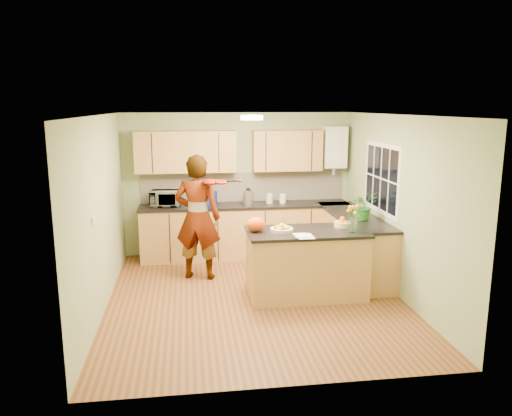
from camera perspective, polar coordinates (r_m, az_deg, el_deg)
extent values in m
plane|color=brown|center=(7.04, -0.13, -10.22)|extent=(4.50, 4.50, 0.00)
cube|color=white|center=(6.53, -0.14, 10.58)|extent=(4.00, 4.50, 0.02)
cube|color=#9EAE7C|center=(8.87, -2.10, 2.76)|extent=(4.00, 0.02, 2.50)
cube|color=#9EAE7C|center=(4.52, 3.74, -6.05)|extent=(4.00, 0.02, 2.50)
cube|color=#9EAE7C|center=(6.71, -17.32, -0.69)|extent=(0.02, 4.50, 2.50)
cube|color=#9EAE7C|center=(7.21, 15.81, 0.24)|extent=(0.02, 4.50, 2.50)
cube|color=tan|center=(8.75, -1.21, -2.71)|extent=(3.60, 0.60, 0.90)
cube|color=black|center=(8.64, -1.21, 0.30)|extent=(3.64, 0.62, 0.04)
cube|color=tan|center=(8.06, 11.13, -4.20)|extent=(0.60, 2.20, 0.90)
cube|color=black|center=(7.94, 11.19, -0.94)|extent=(0.62, 2.24, 0.04)
cube|color=#EFE4CF|center=(8.87, -1.44, 2.44)|extent=(3.60, 0.02, 0.52)
cube|color=tan|center=(8.58, -8.04, 6.39)|extent=(1.70, 0.34, 0.70)
cube|color=tan|center=(8.76, 3.56, 6.59)|extent=(1.20, 0.34, 0.70)
cube|color=white|center=(8.97, 8.92, 6.91)|extent=(0.40, 0.30, 0.72)
cylinder|color=silver|center=(9.01, 8.84, 4.37)|extent=(0.06, 0.06, 0.20)
cube|color=white|center=(7.71, 14.12, 3.31)|extent=(0.01, 1.30, 1.05)
cube|color=black|center=(7.70, 14.10, 3.31)|extent=(0.01, 1.18, 0.92)
cube|color=white|center=(6.12, -18.09, -1.42)|extent=(0.02, 0.09, 0.09)
cylinder|color=#FFEABF|center=(6.83, -0.48, 10.30)|extent=(0.30, 0.30, 0.06)
cylinder|color=white|center=(6.83, -0.48, 10.55)|extent=(0.10, 0.10, 0.02)
cube|color=tan|center=(7.01, 5.75, -6.46)|extent=(1.60, 0.80, 0.90)
cube|color=black|center=(6.88, 5.83, -2.74)|extent=(1.64, 0.84, 0.04)
cylinder|color=beige|center=(6.79, 2.97, -2.50)|extent=(0.31, 0.31, 0.05)
cylinder|color=beige|center=(7.15, 9.84, -1.85)|extent=(0.23, 0.23, 0.07)
cylinder|color=silver|center=(6.85, 11.09, -1.95)|extent=(0.10, 0.10, 0.20)
ellipsoid|color=#E24A12|center=(6.77, -0.01, -1.88)|extent=(0.32, 0.29, 0.20)
cube|color=white|center=(6.57, 5.60, -3.20)|extent=(0.21, 0.29, 0.01)
imported|color=tan|center=(7.61, -6.69, -1.07)|extent=(0.79, 0.63, 1.91)
imported|color=white|center=(8.58, -10.34, 1.08)|extent=(0.52, 0.38, 0.27)
cube|color=navy|center=(8.58, -5.53, 1.09)|extent=(0.33, 0.28, 0.23)
cylinder|color=silver|center=(8.60, -0.91, 1.22)|extent=(0.18, 0.18, 0.25)
sphere|color=black|center=(8.57, -0.91, 2.32)|extent=(0.09, 0.09, 0.09)
cylinder|color=beige|center=(8.69, 1.57, 1.10)|extent=(0.14, 0.14, 0.18)
cylinder|color=white|center=(8.73, 3.08, 1.09)|extent=(0.13, 0.13, 0.16)
imported|color=#2D7928|center=(7.58, 12.17, 0.26)|extent=(0.45, 0.41, 0.44)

